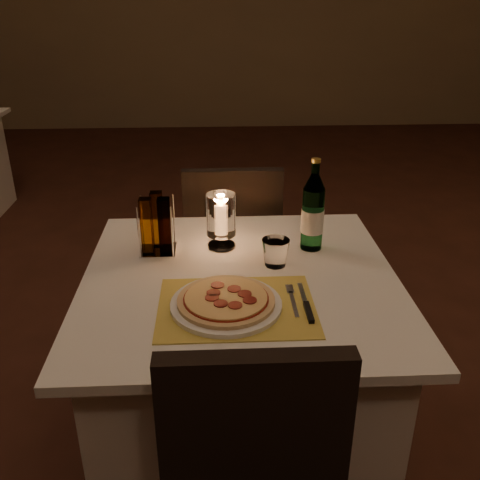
{
  "coord_description": "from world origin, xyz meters",
  "views": [
    {
      "loc": [
        -0.31,
        -1.73,
        1.57
      ],
      "look_at": [
        -0.24,
        -0.22,
        0.86
      ],
      "focal_mm": 40.0,
      "sensor_mm": 36.0,
      "label": 1
    }
  ],
  "objects_px": {
    "main_table": "(240,369)",
    "chair_far": "(232,237)",
    "hurricane_candle": "(221,217)",
    "tumbler": "(276,253)",
    "water_bottle": "(313,213)",
    "pizza": "(226,300)",
    "plate": "(226,304)"
  },
  "relations": [
    {
      "from": "main_table",
      "to": "chair_far",
      "type": "bearing_deg",
      "value": 90.0
    },
    {
      "from": "hurricane_candle",
      "to": "tumbler",
      "type": "bearing_deg",
      "value": -40.0
    },
    {
      "from": "tumbler",
      "to": "water_bottle",
      "type": "distance_m",
      "value": 0.21
    },
    {
      "from": "water_bottle",
      "to": "main_table",
      "type": "bearing_deg",
      "value": -142.48
    },
    {
      "from": "pizza",
      "to": "hurricane_candle",
      "type": "bearing_deg",
      "value": 90.82
    },
    {
      "from": "chair_far",
      "to": "hurricane_candle",
      "type": "height_order",
      "value": "hurricane_candle"
    },
    {
      "from": "main_table",
      "to": "pizza",
      "type": "xyz_separation_m",
      "value": [
        -0.05,
        -0.18,
        0.39
      ]
    },
    {
      "from": "main_table",
      "to": "plate",
      "type": "distance_m",
      "value": 0.42
    },
    {
      "from": "plate",
      "to": "pizza",
      "type": "bearing_deg",
      "value": 14.76
    },
    {
      "from": "pizza",
      "to": "water_bottle",
      "type": "xyz_separation_m",
      "value": [
        0.31,
        0.38,
        0.1
      ]
    },
    {
      "from": "chair_far",
      "to": "plate",
      "type": "relative_size",
      "value": 2.81
    },
    {
      "from": "plate",
      "to": "hurricane_candle",
      "type": "relative_size",
      "value": 1.62
    },
    {
      "from": "tumbler",
      "to": "water_bottle",
      "type": "xyz_separation_m",
      "value": [
        0.14,
        0.12,
        0.09
      ]
    },
    {
      "from": "plate",
      "to": "water_bottle",
      "type": "relative_size",
      "value": 0.98
    },
    {
      "from": "tumbler",
      "to": "hurricane_candle",
      "type": "distance_m",
      "value": 0.24
    },
    {
      "from": "main_table",
      "to": "chair_far",
      "type": "height_order",
      "value": "chair_far"
    },
    {
      "from": "plate",
      "to": "tumbler",
      "type": "relative_size",
      "value": 3.5
    },
    {
      "from": "plate",
      "to": "tumbler",
      "type": "bearing_deg",
      "value": 56.44
    },
    {
      "from": "pizza",
      "to": "tumbler",
      "type": "relative_size",
      "value": 3.06
    },
    {
      "from": "chair_far",
      "to": "tumbler",
      "type": "bearing_deg",
      "value": -79.39
    },
    {
      "from": "chair_far",
      "to": "pizza",
      "type": "height_order",
      "value": "chair_far"
    },
    {
      "from": "hurricane_candle",
      "to": "chair_far",
      "type": "bearing_deg",
      "value": 83.55
    },
    {
      "from": "water_bottle",
      "to": "chair_far",
      "type": "bearing_deg",
      "value": 116.77
    },
    {
      "from": "pizza",
      "to": "main_table",
      "type": "bearing_deg",
      "value": 74.54
    },
    {
      "from": "main_table",
      "to": "hurricane_candle",
      "type": "distance_m",
      "value": 0.53
    },
    {
      "from": "chair_far",
      "to": "hurricane_candle",
      "type": "distance_m",
      "value": 0.58
    },
    {
      "from": "tumbler",
      "to": "hurricane_candle",
      "type": "relative_size",
      "value": 0.46
    },
    {
      "from": "chair_far",
      "to": "pizza",
      "type": "xyz_separation_m",
      "value": [
        -0.05,
        -0.89,
        0.22
      ]
    },
    {
      "from": "main_table",
      "to": "water_bottle",
      "type": "height_order",
      "value": "water_bottle"
    },
    {
      "from": "plate",
      "to": "hurricane_candle",
      "type": "distance_m",
      "value": 0.42
    },
    {
      "from": "hurricane_candle",
      "to": "pizza",
      "type": "bearing_deg",
      "value": -89.18
    },
    {
      "from": "chair_far",
      "to": "tumbler",
      "type": "distance_m",
      "value": 0.69
    }
  ]
}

